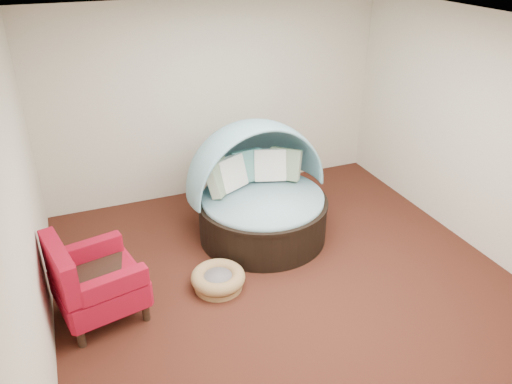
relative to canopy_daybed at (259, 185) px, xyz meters
name	(u,v)px	position (x,y,z in m)	size (l,w,h in m)	color
floor	(285,279)	(-0.10, -1.05, -0.70)	(5.00, 5.00, 0.00)	#441D13
wall_back	(215,100)	(-0.10, 1.45, 0.70)	(5.00, 5.00, 0.00)	beige
wall_front	(465,332)	(-0.10, -3.55, 0.70)	(5.00, 5.00, 0.00)	beige
wall_left	(24,216)	(-2.60, -1.05, 0.70)	(5.00, 5.00, 0.00)	beige
wall_right	(480,136)	(2.40, -1.05, 0.70)	(5.00, 5.00, 0.00)	beige
ceiling	(294,27)	(-0.10, -1.05, 2.10)	(5.00, 5.00, 0.00)	white
canopy_daybed	(259,185)	(0.00, 0.00, 0.00)	(1.85, 1.77, 1.51)	black
pet_basket	(218,279)	(-0.86, -0.89, -0.59)	(0.67, 0.67, 0.21)	brown
red_armchair	(92,281)	(-2.16, -0.88, -0.25)	(0.98, 0.98, 0.97)	black
side_table	(99,282)	(-2.10, -0.73, -0.39)	(0.59, 0.59, 0.49)	black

